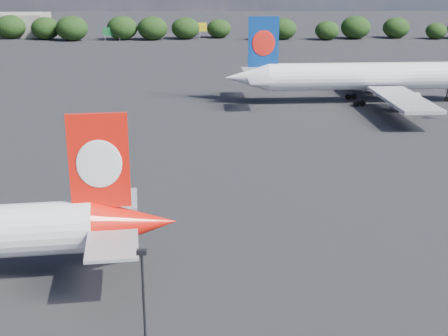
{
  "coord_description": "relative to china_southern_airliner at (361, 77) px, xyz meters",
  "views": [
    {
      "loc": [
        14.54,
        -42.07,
        25.95
      ],
      "look_at": [
        16.0,
        12.0,
        8.0
      ],
      "focal_mm": 50.0,
      "sensor_mm": 36.0,
      "label": 1
    }
  ],
  "objects": [
    {
      "name": "ground",
      "position": [
        -43.89,
        -15.43,
        -5.0
      ],
      "size": [
        500.0,
        500.0,
        0.0
      ],
      "primitive_type": "plane",
      "color": "black",
      "rests_on": "ground"
    },
    {
      "name": "horizon_treeline",
      "position": [
        -45.39,
        104.11,
        -1.18
      ],
      "size": [
        202.88,
        16.03,
        8.44
      ],
      "color": "black",
      "rests_on": "ground"
    },
    {
      "name": "billboard_yellow",
      "position": [
        -31.89,
        106.57,
        -1.13
      ],
      "size": [
        5.0,
        0.3,
        5.5
      ],
      "color": "yellow",
      "rests_on": "ground"
    },
    {
      "name": "apron_lamp_post",
      "position": [
        -33.03,
        -86.57,
        1.16
      ],
      "size": [
        0.55,
        0.3,
        11.03
      ],
      "color": "black",
      "rests_on": "ground"
    },
    {
      "name": "highway_sign",
      "position": [
        -61.89,
        100.57,
        -1.87
      ],
      "size": [
        6.0,
        0.3,
        4.5
      ],
      "color": "#14672D",
      "rests_on": "ground"
    },
    {
      "name": "china_southern_airliner",
      "position": [
        0.0,
        0.0,
        0.0
      ],
      "size": [
        50.23,
        47.71,
        16.42
      ],
      "color": "white",
      "rests_on": "ground"
    }
  ]
}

